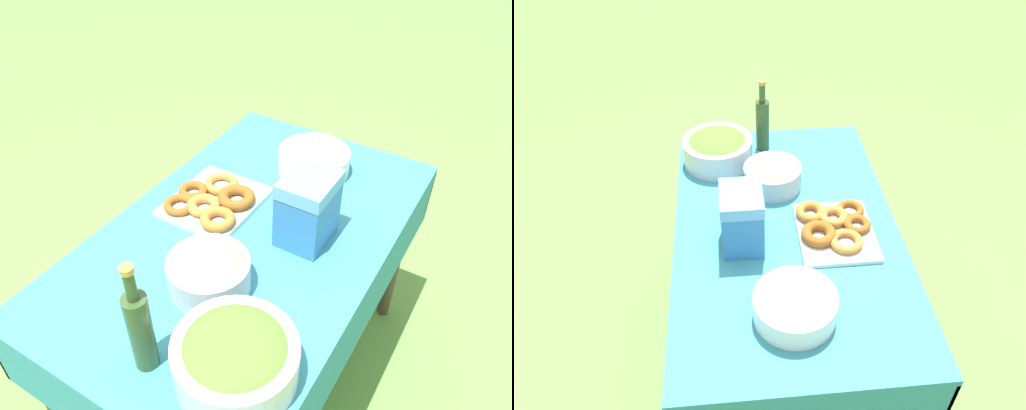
{
  "view_description": "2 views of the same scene",
  "coord_description": "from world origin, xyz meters",
  "views": [
    {
      "loc": [
        -0.96,
        -0.61,
        1.79
      ],
      "look_at": [
        0.02,
        -0.01,
        0.88
      ],
      "focal_mm": 35.0,
      "sensor_mm": 36.0,
      "label": 1
    },
    {
      "loc": [
        1.31,
        -0.18,
        1.99
      ],
      "look_at": [
        -0.01,
        -0.06,
        0.87
      ],
      "focal_mm": 35.0,
      "sensor_mm": 36.0,
      "label": 2
    }
  ],
  "objects": [
    {
      "name": "olive_oil_bottle",
      "position": [
        -0.51,
        -0.04,
        0.9
      ],
      "size": [
        0.06,
        0.06,
        0.32
      ],
      "color": "#2D4723",
      "rests_on": "picnic_table"
    },
    {
      "name": "donut_platter",
      "position": [
        0.05,
        0.16,
        0.8
      ],
      "size": [
        0.32,
        0.29,
        0.05
      ],
      "color": "silver",
      "rests_on": "picnic_table"
    },
    {
      "name": "ground_plane",
      "position": [
        0.0,
        0.0,
        0.0
      ],
      "size": [
        14.0,
        14.0,
        0.0
      ],
      "primitive_type": "plane",
      "color": "#609342"
    },
    {
      "name": "picnic_table",
      "position": [
        0.0,
        0.0,
        0.67
      ],
      "size": [
        1.3,
        0.79,
        0.78
      ],
      "color": "teal",
      "rests_on": "ground_plane"
    },
    {
      "name": "plate_stack",
      "position": [
        0.39,
        -0.02,
        0.82
      ],
      "size": [
        0.25,
        0.25,
        0.08
      ],
      "color": "white",
      "rests_on": "picnic_table"
    },
    {
      "name": "pasta_bowl",
      "position": [
        -0.24,
        -0.02,
        0.83
      ],
      "size": [
        0.22,
        0.22,
        0.11
      ],
      "color": "#B2B7BC",
      "rests_on": "picnic_table"
    },
    {
      "name": "salad_bowl",
      "position": [
        -0.43,
        -0.23,
        0.84
      ],
      "size": [
        0.29,
        0.29,
        0.13
      ],
      "color": "silver",
      "rests_on": "picnic_table"
    },
    {
      "name": "cooler_box",
      "position": [
        0.07,
        -0.16,
        0.89
      ],
      "size": [
        0.17,
        0.14,
        0.22
      ],
      "color": "#3372B7",
      "rests_on": "picnic_table"
    }
  ]
}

